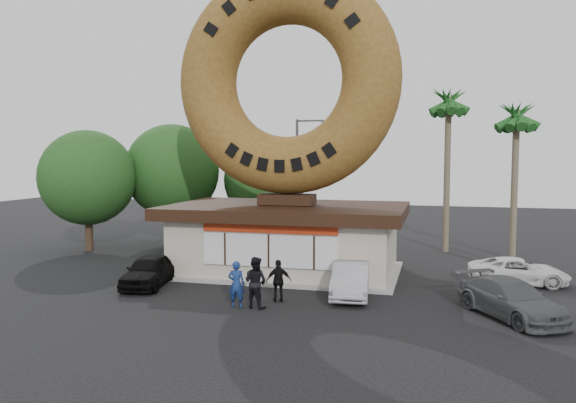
# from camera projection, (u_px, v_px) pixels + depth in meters

# --- Properties ---
(ground) EXTENTS (90.00, 90.00, 0.00)m
(ground) POSITION_uv_depth(u_px,v_px,m) (247.00, 303.00, 21.42)
(ground) COLOR black
(ground) RESTS_ON ground
(donut_shop) EXTENTS (11.20, 7.20, 3.80)m
(donut_shop) POSITION_uv_depth(u_px,v_px,m) (287.00, 236.00, 27.04)
(donut_shop) COLOR #BDB0A2
(donut_shop) RESTS_ON ground
(giant_donut) EXTENTS (10.70, 2.73, 10.70)m
(giant_donut) POSITION_uv_depth(u_px,v_px,m) (287.00, 81.00, 26.45)
(giant_donut) COLOR olive
(giant_donut) RESTS_ON donut_shop
(tree_west) EXTENTS (6.00, 6.00, 7.65)m
(tree_west) POSITION_uv_depth(u_px,v_px,m) (172.00, 171.00, 35.99)
(tree_west) COLOR #473321
(tree_west) RESTS_ON ground
(tree_mid) EXTENTS (5.20, 5.20, 6.63)m
(tree_mid) POSITION_uv_depth(u_px,v_px,m) (264.00, 180.00, 36.57)
(tree_mid) COLOR #473321
(tree_mid) RESTS_ON ground
(tree_far) EXTENTS (5.60, 5.60, 7.14)m
(tree_far) POSITION_uv_depth(u_px,v_px,m) (88.00, 178.00, 33.06)
(tree_far) COLOR #473321
(tree_far) RESTS_ON ground
(palm_near) EXTENTS (2.60, 2.60, 9.75)m
(palm_near) POSITION_uv_depth(u_px,v_px,m) (449.00, 107.00, 32.30)
(palm_near) COLOR #726651
(palm_near) RESTS_ON ground
(palm_far) EXTENTS (2.60, 2.60, 8.75)m
(palm_far) POSITION_uv_depth(u_px,v_px,m) (517.00, 121.00, 30.04)
(palm_far) COLOR #726651
(palm_far) RESTS_ON ground
(street_lamp) EXTENTS (2.11, 0.20, 8.00)m
(street_lamp) POSITION_uv_depth(u_px,v_px,m) (299.00, 173.00, 36.94)
(street_lamp) COLOR #59595E
(street_lamp) RESTS_ON ground
(person_left) EXTENTS (0.68, 0.48, 1.75)m
(person_left) POSITION_uv_depth(u_px,v_px,m) (236.00, 284.00, 20.81)
(person_left) COLOR navy
(person_left) RESTS_ON ground
(person_center) EXTENTS (1.10, 0.96, 1.92)m
(person_center) POSITION_uv_depth(u_px,v_px,m) (255.00, 282.00, 20.76)
(person_center) COLOR black
(person_center) RESTS_ON ground
(person_right) EXTENTS (1.04, 0.72, 1.64)m
(person_right) POSITION_uv_depth(u_px,v_px,m) (279.00, 281.00, 21.59)
(person_right) COLOR black
(person_right) RESTS_ON ground
(car_black) EXTENTS (2.27, 4.17, 1.35)m
(car_black) POSITION_uv_depth(u_px,v_px,m) (149.00, 271.00, 24.24)
(car_black) COLOR black
(car_black) RESTS_ON ground
(car_silver) EXTENTS (1.81, 4.20, 1.34)m
(car_silver) POSITION_uv_depth(u_px,v_px,m) (351.00, 280.00, 22.51)
(car_silver) COLOR #AAABAF
(car_silver) RESTS_ON ground
(car_grey) EXTENTS (3.95, 4.83, 1.32)m
(car_grey) POSITION_uv_depth(u_px,v_px,m) (511.00, 299.00, 19.51)
(car_grey) COLOR #4F5153
(car_grey) RESTS_ON ground
(car_white) EXTENTS (4.29, 2.15, 1.17)m
(car_white) POSITION_uv_depth(u_px,v_px,m) (518.00, 271.00, 24.55)
(car_white) COLOR silver
(car_white) RESTS_ON ground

